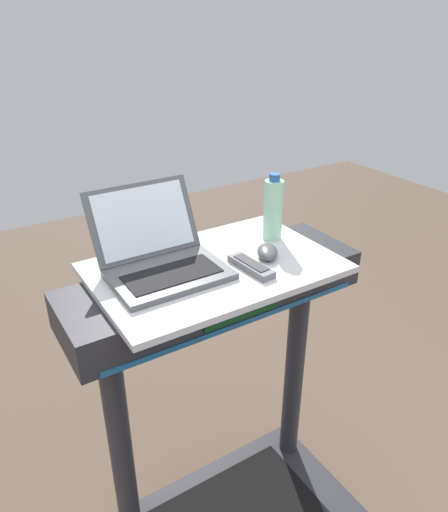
{
  "coord_description": "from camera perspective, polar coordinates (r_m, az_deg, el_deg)",
  "views": [
    {
      "loc": [
        -0.63,
        -0.35,
        1.74
      ],
      "look_at": [
        0.0,
        0.65,
        1.14
      ],
      "focal_mm": 33.94,
      "sensor_mm": 36.0,
      "label": 1
    }
  ],
  "objects": [
    {
      "name": "water_bottle",
      "position": [
        1.52,
        5.81,
        5.51
      ],
      "size": [
        0.06,
        0.06,
        0.21
      ],
      "color": "#9EDBB2",
      "rests_on": "desk_board"
    },
    {
      "name": "tv_remote",
      "position": [
        1.36,
        3.2,
        -1.19
      ],
      "size": [
        0.06,
        0.16,
        0.02
      ],
      "color": "slate",
      "rests_on": "desk_board"
    },
    {
      "name": "laptop",
      "position": [
        1.35,
        -7.48,
        -0.01
      ],
      "size": [
        0.31,
        0.31,
        0.21
      ],
      "rotation": [
        0.0,
        0.0,
        0.04
      ],
      "color": "#515459",
      "rests_on": "desk_board"
    },
    {
      "name": "desk_board",
      "position": [
        1.39,
        -1.09,
        -1.41
      ],
      "size": [
        0.69,
        0.46,
        0.02
      ],
      "primitive_type": "cube",
      "color": "silver",
      "rests_on": "treadmill_base"
    },
    {
      "name": "computer_mouse",
      "position": [
        1.43,
        5.13,
        0.49
      ],
      "size": [
        0.1,
        0.12,
        0.03
      ],
      "primitive_type": "ellipsoid",
      "rotation": [
        0.0,
        0.0,
        -0.57
      ],
      "color": "#4C4C51",
      "rests_on": "desk_board"
    }
  ]
}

